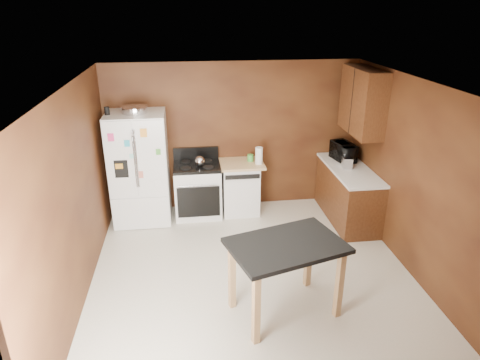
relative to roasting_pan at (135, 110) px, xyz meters
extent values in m
plane|color=beige|center=(1.55, -1.89, -1.85)|extent=(4.50, 4.50, 0.00)
plane|color=white|center=(1.55, -1.89, 0.65)|extent=(4.50, 4.50, 0.00)
plane|color=#5C3418|center=(1.55, 0.36, -0.60)|extent=(4.20, 0.00, 4.20)
plane|color=#5C3418|center=(1.55, -4.14, -0.60)|extent=(4.20, 0.00, 4.20)
plane|color=#5C3418|center=(-0.55, -1.89, -0.60)|extent=(0.00, 4.50, 4.50)
plane|color=#5C3418|center=(3.65, -1.89, -0.60)|extent=(0.00, 4.50, 4.50)
cylinder|color=silver|center=(0.00, 0.00, 0.00)|extent=(0.39, 0.39, 0.10)
cylinder|color=black|center=(-0.39, -0.07, 0.01)|extent=(0.08, 0.08, 0.12)
sphere|color=silver|center=(0.96, -0.04, -0.86)|extent=(0.17, 0.17, 0.17)
cylinder|color=white|center=(1.93, -0.02, -0.82)|extent=(0.14, 0.14, 0.28)
cylinder|color=#4FB947|center=(1.81, 0.12, -0.90)|extent=(0.13, 0.13, 0.11)
cube|color=silver|center=(3.30, -0.38, -0.86)|extent=(0.19, 0.26, 0.17)
imported|color=black|center=(3.35, -0.05, -0.81)|extent=(0.42, 0.54, 0.27)
cube|color=white|center=(0.00, -0.01, -0.95)|extent=(0.90, 0.75, 1.80)
cube|color=white|center=(-0.23, -0.40, -0.67)|extent=(0.43, 0.02, 1.20)
cube|color=white|center=(0.22, -0.40, -0.67)|extent=(0.43, 0.02, 1.20)
cube|color=white|center=(0.00, -0.40, -1.57)|extent=(0.88, 0.02, 0.54)
cube|color=black|center=(-0.23, -0.40, -0.80)|extent=(0.20, 0.01, 0.28)
cylinder|color=silver|center=(-0.02, -0.42, -0.65)|extent=(0.02, 0.02, 0.90)
cylinder|color=silver|center=(0.01, -0.42, -0.65)|extent=(0.02, 0.02, 0.90)
cube|color=#E3357D|center=(-0.32, -0.42, -0.30)|extent=(0.09, 0.00, 0.12)
cube|color=#2DA5C3|center=(-0.10, -0.42, -0.40)|extent=(0.08, 0.00, 0.10)
cube|color=#FFA735|center=(0.15, -0.42, -0.25)|extent=(0.10, 0.00, 0.13)
cube|color=#489936|center=(0.34, -0.42, -0.55)|extent=(0.07, 0.00, 0.09)
cube|color=orange|center=(-0.25, -0.42, -0.75)|extent=(0.11, 0.00, 0.08)
cube|color=#D06F5C|center=(0.05, -0.42, -0.90)|extent=(0.08, 0.00, 0.11)
cube|color=white|center=(0.30, -0.42, -1.05)|extent=(0.09, 0.00, 0.10)
cube|color=#93DDD6|center=(-0.05, -0.42, -0.60)|extent=(0.07, 0.00, 0.07)
cube|color=white|center=(0.91, 0.04, -1.42)|extent=(0.76, 0.65, 0.85)
cube|color=black|center=(0.91, 0.04, -0.97)|extent=(0.76, 0.65, 0.05)
cube|color=black|center=(0.91, 0.33, -0.85)|extent=(0.76, 0.06, 0.20)
cube|color=black|center=(0.91, -0.30, -1.47)|extent=(0.68, 0.02, 0.52)
cylinder|color=silver|center=(0.91, -0.31, -1.18)|extent=(0.62, 0.02, 0.02)
cylinder|color=black|center=(0.73, 0.20, -0.94)|extent=(0.17, 0.17, 0.02)
cylinder|color=black|center=(1.09, 0.20, -0.94)|extent=(0.17, 0.17, 0.02)
cylinder|color=black|center=(0.73, -0.12, -0.94)|extent=(0.17, 0.17, 0.02)
cylinder|color=black|center=(1.09, -0.12, -0.94)|extent=(0.17, 0.17, 0.02)
cube|color=white|center=(1.63, 0.06, -1.42)|extent=(0.60, 0.60, 0.85)
cube|color=black|center=(1.63, -0.25, -1.09)|extent=(0.56, 0.02, 0.07)
cube|color=tan|center=(1.63, 0.06, -0.98)|extent=(0.78, 0.62, 0.04)
cube|color=#5D3219|center=(3.35, -0.44, -1.42)|extent=(0.60, 1.55, 0.86)
cube|color=white|center=(3.35, -0.44, -0.97)|extent=(0.63, 1.58, 0.04)
cube|color=#5D3219|center=(3.47, -0.34, 0.10)|extent=(0.35, 1.05, 1.00)
cube|color=black|center=(3.29, -0.34, 0.10)|extent=(0.01, 0.01, 1.00)
cube|color=black|center=(1.80, -2.59, -0.96)|extent=(1.42, 1.14, 0.05)
cube|color=#A67D51|center=(1.21, -2.43, -1.41)|extent=(0.09, 0.09, 0.89)
cube|color=#A67D51|center=(2.21, -2.13, -1.41)|extent=(0.09, 0.09, 0.89)
cube|color=#A67D51|center=(1.39, -3.04, -1.41)|extent=(0.09, 0.09, 0.89)
cube|color=#A67D51|center=(2.39, -2.75, -1.41)|extent=(0.09, 0.09, 0.89)
camera|label=1|loc=(0.77, -6.55, 1.51)|focal=32.00mm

